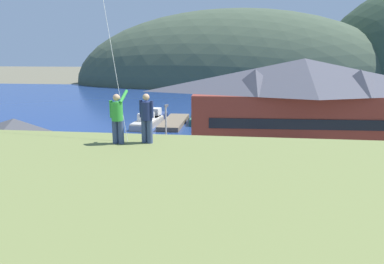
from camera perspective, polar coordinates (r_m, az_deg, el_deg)
ground_plane at (r=22.27m, az=-5.66°, el=-15.45°), size 600.00×600.00×0.00m
parking_lot_pad at (r=26.67m, az=-3.27°, el=-10.36°), size 40.00×20.00×0.10m
bay_water at (r=79.95m, az=3.82°, el=5.12°), size 360.00×84.00×0.03m
far_hill_west_ridge at (r=129.48m, az=7.19°, el=7.93°), size 121.06×53.53×53.94m
harbor_lodge at (r=41.22m, az=17.97°, el=4.97°), size 26.83×10.68×10.18m
storage_shed_near_lot at (r=31.96m, az=-27.24°, el=-2.61°), size 8.03×5.62×5.45m
wharf_dock at (r=53.18m, az=-3.01°, el=1.67°), size 3.20×11.72×0.70m
moored_boat_wharfside at (r=56.14m, az=-5.98°, el=2.59°), size 2.66×6.69×2.16m
moored_boat_outer_mooring at (r=54.50m, az=0.98°, el=2.36°), size 2.72×7.38×2.16m
moored_boat_inner_slip at (r=51.85m, az=-7.49°, el=1.72°), size 3.27×8.65×2.16m
parked_car_back_row_left at (r=27.06m, az=4.55°, el=-7.72°), size 4.34×2.34×1.82m
parked_car_mid_row_near at (r=22.98m, az=-2.56°, el=-11.51°), size 4.28×2.21×1.82m
parked_car_front_row_end at (r=28.37m, az=-9.55°, el=-6.88°), size 4.26×2.18×1.82m
parked_car_front_row_red at (r=21.84m, az=21.97°, el=-13.84°), size 4.35×2.37×1.82m
parking_light_pole at (r=31.07m, az=-4.34°, el=-0.07°), size 0.24×0.78×6.05m
person_kite_flyer at (r=12.05m, az=-12.39°, el=2.51°), size 0.57×0.63×1.86m
person_companion at (r=11.97m, az=-7.61°, el=2.55°), size 0.53×0.40×1.74m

